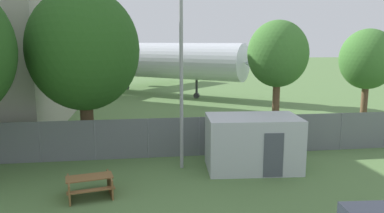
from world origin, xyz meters
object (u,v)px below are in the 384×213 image
Objects in this scene: portable_cabin at (253,143)px; tree_far_right at (278,54)px; tree_left_of_cabin at (368,60)px; tree_behind_benches at (84,50)px; airplane at (121,60)px; picnic_bench_near_cabin at (90,184)px.

tree_far_right is at bearing 65.42° from portable_cabin.
portable_cabin is 7.79m from tree_far_right.
tree_left_of_cabin is at bearing 36.78° from portable_cabin.
portable_cabin is 0.65× the size of tree_left_of_cabin.
tree_behind_benches is at bearing -164.37° from tree_far_right.
portable_cabin is at bearing -38.88° from airplane.
airplane is 7.42× the size of portable_cabin.
airplane is at bearing 90.22° from picnic_bench_near_cabin.
airplane is 4.51× the size of tree_far_right.
picnic_bench_near_cabin is 13.77m from tree_far_right.
airplane is 28.10m from portable_cabin.
tree_far_right is (3.30, 5.99, 3.72)m from portable_cabin.
airplane is 16.22× the size of picnic_bench_near_cabin.
portable_cabin is at bearing 17.16° from picnic_bench_near_cabin.
portable_cabin is at bearing -21.20° from tree_behind_benches.
tree_left_of_cabin is 5.71m from tree_far_right.
tree_far_right is at bearing 38.52° from picnic_bench_near_cabin.
portable_cabin is at bearing -118.87° from tree_far_right.
airplane is at bearing 116.02° from tree_far_right.
tree_far_right is (10.20, 8.12, 4.45)m from picnic_bench_near_cabin.
tree_behind_benches is (-7.58, 2.94, 4.07)m from portable_cabin.
tree_far_right is at bearing 177.38° from tree_left_of_cabin.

